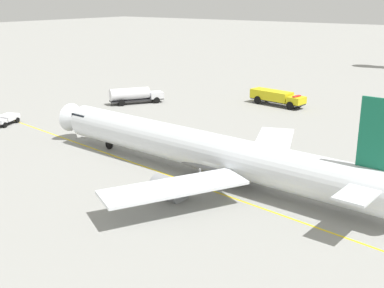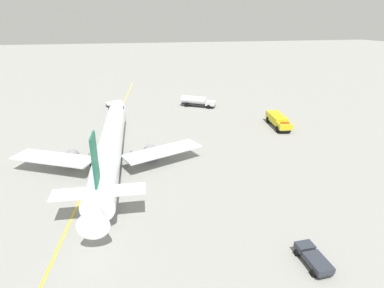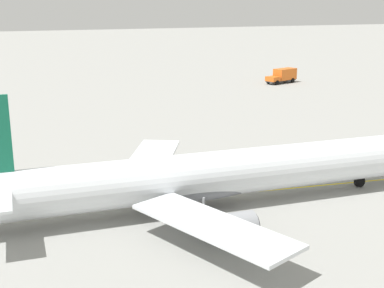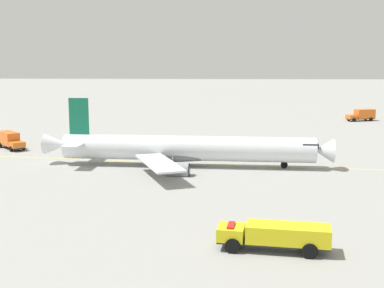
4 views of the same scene
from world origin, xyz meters
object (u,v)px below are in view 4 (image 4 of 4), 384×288
object	(u,v)px
fire_tender_truck	(276,235)
airliner_main	(185,149)
catering_truck_truck_extra	(10,140)
catering_truck_truck	(362,115)

from	to	relation	value
fire_tender_truck	airliner_main	bearing A→B (deg)	-65.84
catering_truck_truck_extra	catering_truck_truck	bearing A→B (deg)	77.96
fire_tender_truck	catering_truck_truck_extra	distance (m)	67.39
fire_tender_truck	catering_truck_truck_extra	world-z (taller)	catering_truck_truck_extra
airliner_main	catering_truck_truck	size ratio (longest dim) A/B	5.74
catering_truck_truck	catering_truck_truck_extra	distance (m)	90.57
catering_truck_truck	catering_truck_truck_extra	world-z (taller)	same
airliner_main	catering_truck_truck_extra	distance (m)	36.97
airliner_main	catering_truck_truck	bearing A→B (deg)	56.72
airliner_main	catering_truck_truck_extra	bearing A→B (deg)	160.05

